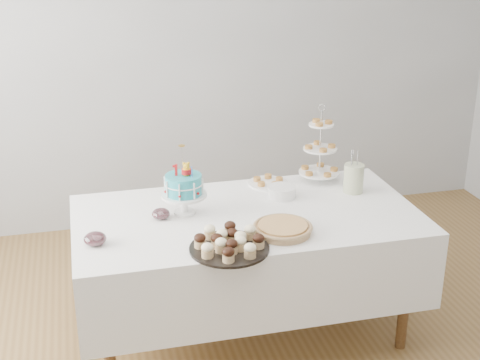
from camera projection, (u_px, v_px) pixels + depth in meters
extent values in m
plane|color=brown|center=(260.00, 360.00, 3.74)|extent=(5.00, 5.00, 0.00)
cube|color=#929396|center=(191.00, 54.00, 5.05)|extent=(5.00, 0.04, 2.70)
cube|color=white|center=(247.00, 250.00, 3.81)|extent=(1.92, 1.02, 0.45)
cylinder|color=brown|center=(108.00, 338.00, 3.37)|extent=(0.06, 0.06, 0.67)
cylinder|color=brown|center=(405.00, 296.00, 3.74)|extent=(0.06, 0.06, 0.67)
cylinder|color=brown|center=(100.00, 268.00, 4.04)|extent=(0.06, 0.06, 0.67)
cylinder|color=brown|center=(353.00, 239.00, 4.41)|extent=(0.06, 0.06, 0.67)
cylinder|color=#29A5B4|center=(184.00, 184.00, 3.67)|extent=(0.20, 0.20, 0.11)
torus|color=white|center=(184.00, 183.00, 3.66)|extent=(0.21, 0.21, 0.01)
cube|color=red|center=(176.00, 170.00, 3.63)|extent=(0.02, 0.02, 0.06)
cylinder|color=blue|center=(192.00, 172.00, 3.60)|extent=(0.01, 0.01, 0.06)
cylinder|color=silver|center=(182.00, 160.00, 3.64)|extent=(0.00, 0.00, 0.16)
cylinder|color=gold|center=(182.00, 146.00, 3.61)|extent=(0.04, 0.04, 0.01)
cylinder|color=black|center=(229.00, 249.00, 3.32)|extent=(0.40, 0.40, 0.01)
ellipsoid|color=black|center=(214.00, 240.00, 3.28)|extent=(0.06, 0.06, 0.04)
ellipsoid|color=#F5ECBE|center=(245.00, 236.00, 3.32)|extent=(0.06, 0.06, 0.04)
cylinder|color=tan|center=(283.00, 230.00, 3.49)|extent=(0.29, 0.29, 0.04)
cylinder|color=#AD7843|center=(283.00, 226.00, 3.48)|extent=(0.26, 0.26, 0.02)
torus|color=tan|center=(283.00, 227.00, 3.48)|extent=(0.32, 0.32, 0.02)
cylinder|color=silver|center=(320.00, 146.00, 4.12)|extent=(0.01, 0.01, 0.46)
cylinder|color=white|center=(319.00, 172.00, 4.18)|extent=(0.26, 0.26, 0.01)
cylinder|color=white|center=(320.00, 149.00, 4.13)|extent=(0.21, 0.21, 0.01)
cylinder|color=white|center=(321.00, 125.00, 4.07)|extent=(0.16, 0.16, 0.01)
torus|color=silver|center=(322.00, 108.00, 4.03)|extent=(0.05, 0.01, 0.05)
cylinder|color=white|center=(282.00, 192.00, 3.94)|extent=(0.17, 0.17, 0.07)
cylinder|color=white|center=(268.00, 183.00, 4.14)|extent=(0.25, 0.25, 0.01)
ellipsoid|color=silver|center=(95.00, 239.00, 3.36)|extent=(0.11, 0.11, 0.07)
cylinder|color=#510613|center=(95.00, 240.00, 3.36)|extent=(0.08, 0.08, 0.03)
ellipsoid|color=silver|center=(161.00, 214.00, 3.66)|extent=(0.10, 0.10, 0.06)
cylinder|color=#510613|center=(161.00, 215.00, 3.66)|extent=(0.07, 0.07, 0.03)
cylinder|color=silver|center=(354.00, 178.00, 4.00)|extent=(0.12, 0.12, 0.17)
cylinder|color=silver|center=(362.00, 174.00, 4.02)|extent=(0.01, 0.01, 0.09)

